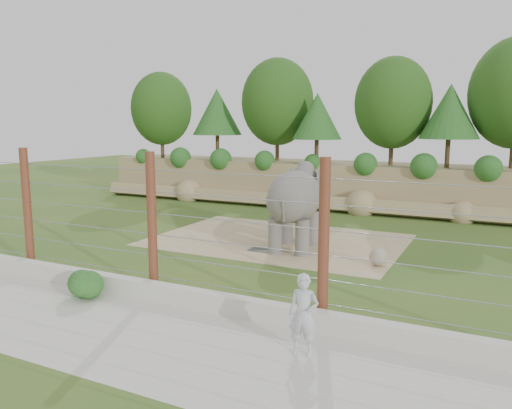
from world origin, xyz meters
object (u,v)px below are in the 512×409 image
at_px(stone_ball, 378,257).
at_px(zookeeper, 304,315).
at_px(elephant, 294,209).
at_px(barrier_fence, 152,224).

relative_size(stone_ball, zookeeper, 0.35).
height_order(elephant, zookeeper, elephant).
bearing_deg(barrier_fence, stone_ball, 47.27).
height_order(stone_ball, barrier_fence, barrier_fence).
height_order(stone_ball, zookeeper, zookeeper).
xyz_separation_m(stone_ball, zookeeper, (0.10, -7.25, 0.55)).
bearing_deg(barrier_fence, zookeeper, -18.59).
relative_size(elephant, zookeeper, 2.27).
bearing_deg(elephant, zookeeper, -74.67).
height_order(barrier_fence, zookeeper, barrier_fence).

